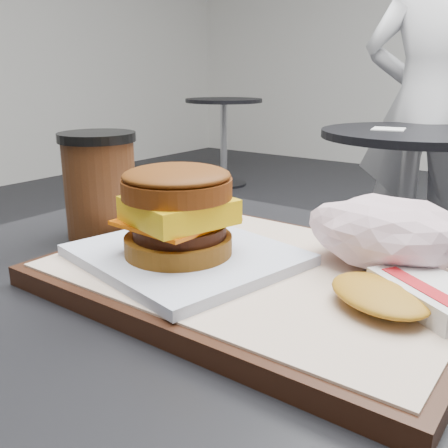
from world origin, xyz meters
TOP-DOWN VIEW (x-y plane):
  - serving_tray at (-0.02, 0.03)m, footprint 0.38×0.28m
  - breakfast_sandwich at (-0.09, -0.01)m, footprint 0.22×0.21m
  - hash_brown at (0.12, 0.03)m, footprint 0.14×0.13m
  - crumpled_wrapper at (0.07, 0.10)m, footprint 0.14×0.11m
  - coffee_cup at (-0.26, 0.04)m, footprint 0.09×0.09m
  - neighbor_table at (-0.35, 1.65)m, footprint 0.70×0.70m
  - napkin at (-0.44, 1.63)m, footprint 0.14×0.14m
  - patron at (-0.42, 2.07)m, footprint 0.67×0.52m
  - bg_table_mid at (-2.40, 3.20)m, footprint 0.66×0.66m

SIDE VIEW (x-z plane):
  - neighbor_table at x=-0.35m, z-range 0.18..0.93m
  - bg_table_mid at x=-2.40m, z-range 0.19..0.94m
  - napkin at x=-0.44m, z-range 0.75..0.75m
  - serving_tray at x=-0.02m, z-range 0.77..0.79m
  - hash_brown at x=0.12m, z-range 0.79..0.81m
  - patron at x=-0.42m, z-range 0.00..1.62m
  - crumpled_wrapper at x=0.07m, z-range 0.79..0.85m
  - breakfast_sandwich at x=-0.09m, z-range 0.78..0.88m
  - coffee_cup at x=-0.26m, z-range 0.77..0.90m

